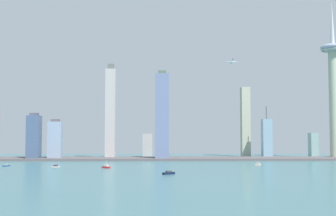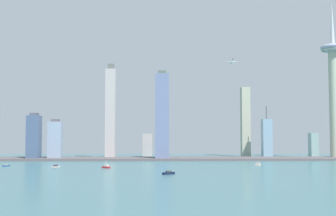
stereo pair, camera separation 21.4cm
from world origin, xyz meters
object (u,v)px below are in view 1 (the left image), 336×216
at_px(skyscraper_5, 148,145).
at_px(skyscraper_8, 313,145).
at_px(skyscraper_0, 162,116).
at_px(boat_6, 258,164).
at_px(skyscraper_1, 245,122).
at_px(boat_3, 6,165).
at_px(skyscraper_10, 34,137).
at_px(boat_1, 169,173).
at_px(airplane, 232,62).
at_px(observation_tower, 333,79).
at_px(skyscraper_7, 111,113).
at_px(skyscraper_4, 267,138).
at_px(boat_5, 56,166).
at_px(skyscraper_6, 55,140).
at_px(boat_0, 106,167).

distance_m(skyscraper_5, skyscraper_8, 317.60).
height_order(skyscraper_0, boat_6, skyscraper_0).
distance_m(skyscraper_1, boat_3, 466.44).
xyz_separation_m(skyscraper_1, skyscraper_10, (-390.96, -107.16, -29.99)).
xyz_separation_m(boat_1, airplane, (111.46, 232.01, 164.61)).
bearing_deg(skyscraper_0, skyscraper_1, 33.35).
distance_m(observation_tower, skyscraper_5, 373.28).
xyz_separation_m(skyscraper_1, skyscraper_7, (-262.86, -64.70, 14.96)).
distance_m(skyscraper_4, skyscraper_7, 297.67).
height_order(skyscraper_5, skyscraper_10, skyscraper_10).
xyz_separation_m(skyscraper_5, skyscraper_10, (-195.25, -95.56, 16.57)).
bearing_deg(airplane, observation_tower, -72.30).
bearing_deg(boat_1, skyscraper_8, -166.07).
bearing_deg(airplane, skyscraper_8, -62.29).
bearing_deg(boat_5, skyscraper_4, -35.44).
xyz_separation_m(skyscraper_6, boat_3, (-32.14, -152.77, -33.32)).
relative_size(skyscraper_4, boat_3, 7.60).
distance_m(boat_1, boat_3, 260.70).
distance_m(observation_tower, skyscraper_8, 130.39).
xyz_separation_m(skyscraper_5, boat_3, (-193.23, -236.58, -21.95)).
bearing_deg(airplane, skyscraper_6, 78.71).
relative_size(skyscraper_0, boat_3, 12.12).
height_order(skyscraper_0, skyscraper_1, skyscraper_0).
xyz_separation_m(skyscraper_8, boat_3, (-508.92, -201.82, -22.69)).
bearing_deg(skyscraper_10, observation_tower, 3.76).
bearing_deg(skyscraper_7, skyscraper_4, 3.13).
distance_m(observation_tower, airplane, 215.00).
distance_m(skyscraper_0, skyscraper_6, 193.95).
distance_m(skyscraper_10, boat_0, 232.85).
distance_m(skyscraper_8, airplane, 242.82).
bearing_deg(airplane, skyscraper_4, -42.44).
relative_size(skyscraper_1, skyscraper_6, 1.95).
height_order(skyscraper_4, skyscraper_8, skyscraper_4).
xyz_separation_m(skyscraper_0, boat_1, (6.07, -265.85, -74.75)).
relative_size(skyscraper_1, boat_1, 9.47).
bearing_deg(boat_1, skyscraper_10, -85.19).
distance_m(observation_tower, skyscraper_10, 553.74).
height_order(skyscraper_5, boat_3, skyscraper_5).
relative_size(observation_tower, boat_1, 20.12).
bearing_deg(skyscraper_4, skyscraper_6, -173.12).
bearing_deg(skyscraper_6, skyscraper_1, 14.97).
height_order(boat_0, boat_5, boat_0).
xyz_separation_m(observation_tower, skyscraper_10, (-541.87, -35.64, -108.30)).
bearing_deg(airplane, skyscraper_5, 45.35).
height_order(skyscraper_5, airplane, airplane).
distance_m(skyscraper_6, boat_0, 221.90).
distance_m(skyscraper_4, boat_5, 410.54).
bearing_deg(boat_3, skyscraper_10, 14.07).
bearing_deg(observation_tower, skyscraper_0, -173.02).
xyz_separation_m(observation_tower, skyscraper_1, (-150.91, 71.52, -78.32)).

